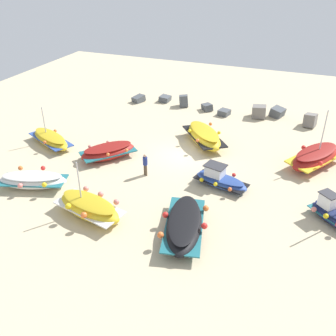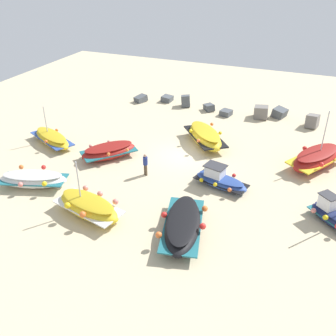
% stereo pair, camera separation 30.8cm
% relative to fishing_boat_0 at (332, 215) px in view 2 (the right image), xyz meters
% --- Properties ---
extents(ground_plane, '(52.23, 52.23, 0.00)m').
position_rel_fishing_boat_0_xyz_m(ground_plane, '(-10.49, 4.42, -0.52)').
color(ground_plane, beige).
extents(fishing_boat_0, '(3.00, 2.80, 3.52)m').
position_rel_fishing_boat_0_xyz_m(fishing_boat_0, '(0.00, 0.00, 0.00)').
color(fishing_boat_0, navy).
rests_on(fishing_boat_0, ground_plane).
extents(fishing_boat_1, '(3.08, 5.37, 1.09)m').
position_rel_fishing_boat_0_xyz_m(fishing_boat_1, '(-7.43, -3.95, 0.01)').
color(fishing_boat_1, black).
rests_on(fishing_boat_1, ground_plane).
extents(fishing_boat_2, '(4.77, 3.33, 2.98)m').
position_rel_fishing_boat_0_xyz_m(fishing_boat_2, '(-20.76, 2.33, -0.05)').
color(fishing_boat_2, gold).
rests_on(fishing_boat_2, ground_plane).
extents(fishing_boat_3, '(4.65, 2.75, 3.37)m').
position_rel_fishing_boat_0_xyz_m(fishing_boat_3, '(-12.98, -4.54, 0.07)').
color(fishing_boat_3, gold).
rests_on(fishing_boat_3, ground_plane).
extents(fishing_boat_4, '(4.52, 4.90, 1.26)m').
position_rel_fishing_boat_0_xyz_m(fishing_boat_4, '(-9.60, 6.92, 0.13)').
color(fishing_boat_4, gold).
rests_on(fishing_boat_4, ground_plane).
extents(fishing_boat_5, '(3.95, 4.25, 1.00)m').
position_rel_fishing_boat_0_xyz_m(fishing_boat_5, '(-15.45, 2.04, 0.01)').
color(fishing_boat_5, maroon).
rests_on(fishing_boat_5, ground_plane).
extents(fishing_boat_6, '(3.83, 2.21, 1.42)m').
position_rel_fishing_boat_0_xyz_m(fishing_boat_6, '(-6.83, 1.35, -0.04)').
color(fishing_boat_6, '#2D4C9E').
rests_on(fishing_boat_6, ground_plane).
extents(fishing_boat_7, '(4.09, 5.09, 4.19)m').
position_rel_fishing_boat_0_xyz_m(fishing_boat_7, '(-1.26, 6.38, 0.16)').
color(fishing_boat_7, maroon).
rests_on(fishing_boat_7, ground_plane).
extents(fishing_boat_8, '(4.75, 3.14, 1.03)m').
position_rel_fishing_boat_0_xyz_m(fishing_boat_8, '(-18.07, -3.18, -0.04)').
color(fishing_boat_8, white).
rests_on(fishing_boat_8, ground_plane).
extents(person_walking, '(0.32, 0.32, 1.61)m').
position_rel_fishing_boat_0_xyz_m(person_walking, '(-11.89, 0.80, 0.40)').
color(person_walking, brown).
rests_on(person_walking, ground_plane).
extents(breakwater_rocks, '(17.76, 2.86, 1.31)m').
position_rel_fishing_boat_0_xyz_m(breakwater_rocks, '(-8.72, 14.13, -0.09)').
color(breakwater_rocks, '#4C5156').
rests_on(breakwater_rocks, ground_plane).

